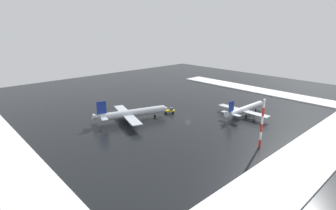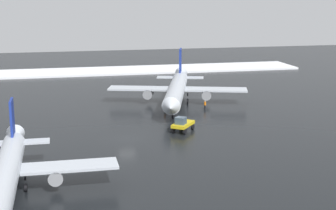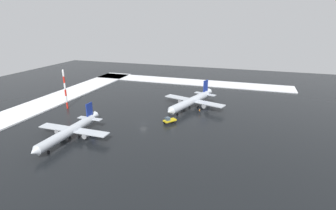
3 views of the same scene
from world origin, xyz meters
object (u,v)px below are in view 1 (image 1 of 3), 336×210
(airplane_far_rear, at_px, (245,109))
(pushback_tug, at_px, (170,110))
(airplane_foreground_jet, at_px, (132,113))
(antenna_mast, at_px, (262,124))
(ground_crew_near_tug, at_px, (144,118))
(ground_crew_beside_wing, at_px, (134,114))

(airplane_far_rear, height_order, pushback_tug, airplane_far_rear)
(airplane_foreground_jet, height_order, airplane_far_rear, airplane_foreground_jet)
(airplane_foreground_jet, height_order, antenna_mast, antenna_mast)
(airplane_far_rear, bearing_deg, pushback_tug, 132.35)
(airplane_far_rear, xyz_separation_m, ground_crew_near_tug, (-36.77, 25.21, -1.88))
(pushback_tug, distance_m, ground_crew_near_tug, 14.66)
(ground_crew_near_tug, relative_size, ground_crew_beside_wing, 1.00)
(airplane_foreground_jet, bearing_deg, airplane_far_rear, -17.69)
(airplane_far_rear, bearing_deg, ground_crew_beside_wing, 138.54)
(airplane_foreground_jet, height_order, ground_crew_beside_wing, airplane_foreground_jet)
(pushback_tug, bearing_deg, ground_crew_near_tug, -144.18)
(airplane_foreground_jet, distance_m, ground_crew_beside_wing, 6.61)
(pushback_tug, bearing_deg, airplane_far_rear, -10.94)
(ground_crew_near_tug, xyz_separation_m, antenna_mast, (12.07, -45.90, 7.17))
(ground_crew_beside_wing, distance_m, antenna_mast, 55.19)
(antenna_mast, bearing_deg, airplane_far_rear, 39.95)
(airplane_far_rear, bearing_deg, ground_crew_near_tug, 146.20)
(airplane_foreground_jet, relative_size, pushback_tug, 6.45)
(airplane_foreground_jet, relative_size, ground_crew_near_tug, 18.82)
(ground_crew_beside_wing, xyz_separation_m, antenna_mast, (11.59, -53.48, 7.17))
(pushback_tug, relative_size, ground_crew_near_tug, 2.92)
(airplane_far_rear, height_order, ground_crew_near_tug, airplane_far_rear)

